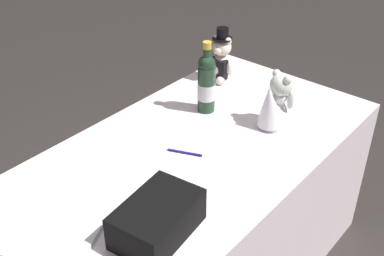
{
  "coord_description": "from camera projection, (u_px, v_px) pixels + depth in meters",
  "views": [
    {
      "loc": [
        -1.24,
        -1.04,
        1.89
      ],
      "look_at": [
        0.0,
        0.0,
        0.86
      ],
      "focal_mm": 45.56,
      "sensor_mm": 36.0,
      "label": 1
    }
  ],
  "objects": [
    {
      "name": "champagne_bottle",
      "position": [
        206.0,
        83.0,
        2.16
      ],
      "size": [
        0.08,
        0.08,
        0.33
      ],
      "color": "#1E3924",
      "rests_on": "reception_table"
    },
    {
      "name": "guestbook",
      "position": [
        50.0,
        241.0,
        1.53
      ],
      "size": [
        0.29,
        0.33,
        0.02
      ],
      "primitive_type": "cube",
      "rotation": [
        0.0,
        0.0,
        0.43
      ],
      "color": "white",
      "rests_on": "reception_table"
    },
    {
      "name": "teddy_bear_groom",
      "position": [
        221.0,
        59.0,
        2.43
      ],
      "size": [
        0.13,
        0.14,
        0.28
      ],
      "color": "beige",
      "rests_on": "reception_table"
    },
    {
      "name": "reception_table",
      "position": [
        192.0,
        218.0,
        2.17
      ],
      "size": [
        1.68,
        0.89,
        0.76
      ],
      "primitive_type": "cube",
      "color": "white",
      "rests_on": "ground_plane"
    },
    {
      "name": "gift_case_black",
      "position": [
        157.0,
        219.0,
        1.54
      ],
      "size": [
        0.31,
        0.22,
        0.12
      ],
      "color": "black",
      "rests_on": "reception_table"
    },
    {
      "name": "teddy_bear_bride",
      "position": [
        276.0,
        104.0,
        2.06
      ],
      "size": [
        0.22,
        0.18,
        0.25
      ],
      "color": "white",
      "rests_on": "reception_table"
    },
    {
      "name": "signing_pen",
      "position": [
        183.0,
        152.0,
        1.94
      ],
      "size": [
        0.07,
        0.14,
        0.01
      ],
      "color": "navy",
      "rests_on": "reception_table"
    }
  ]
}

